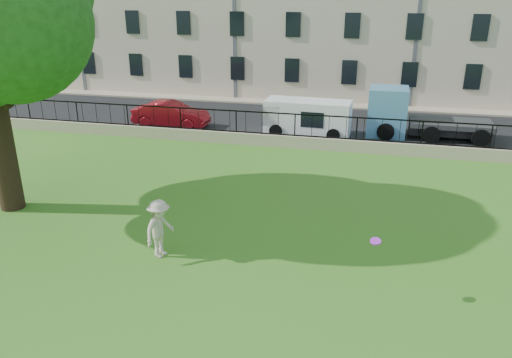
% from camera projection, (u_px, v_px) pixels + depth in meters
% --- Properties ---
extents(ground, '(120.00, 120.00, 0.00)m').
position_uv_depth(ground, '(226.00, 271.00, 14.05)').
color(ground, '#37731B').
rests_on(ground, ground).
extents(retaining_wall, '(50.00, 0.40, 0.60)m').
position_uv_depth(retaining_wall, '(294.00, 142.00, 24.85)').
color(retaining_wall, tan).
rests_on(retaining_wall, ground).
extents(iron_railing, '(50.00, 0.05, 1.13)m').
position_uv_depth(iron_railing, '(295.00, 125.00, 24.54)').
color(iron_railing, black).
rests_on(iron_railing, retaining_wall).
extents(street, '(60.00, 9.00, 0.01)m').
position_uv_depth(street, '(307.00, 124.00, 29.22)').
color(street, black).
rests_on(street, ground).
extents(sidewalk, '(60.00, 1.40, 0.12)m').
position_uv_depth(sidewalk, '(318.00, 104.00, 33.93)').
color(sidewalk, tan).
rests_on(sidewalk, ground).
extents(man, '(0.93, 1.28, 1.78)m').
position_uv_depth(man, '(160.00, 229.00, 14.54)').
color(man, beige).
rests_on(man, ground).
extents(frisbee, '(0.36, 0.35, 0.12)m').
position_uv_depth(frisbee, '(376.00, 241.00, 12.29)').
color(frisbee, '#B529E9').
extents(red_sedan, '(4.37, 1.59, 1.43)m').
position_uv_depth(red_sedan, '(171.00, 114.00, 28.51)').
color(red_sedan, maroon).
rests_on(red_sedan, street).
extents(white_van, '(4.60, 1.99, 1.90)m').
position_uv_depth(white_van, '(308.00, 118.00, 26.73)').
color(white_van, white).
rests_on(white_van, street).
extents(blue_truck, '(6.16, 2.29, 2.57)m').
position_uv_depth(blue_truck, '(428.00, 114.00, 26.18)').
color(blue_truck, '#5492C5').
rests_on(blue_truck, street).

